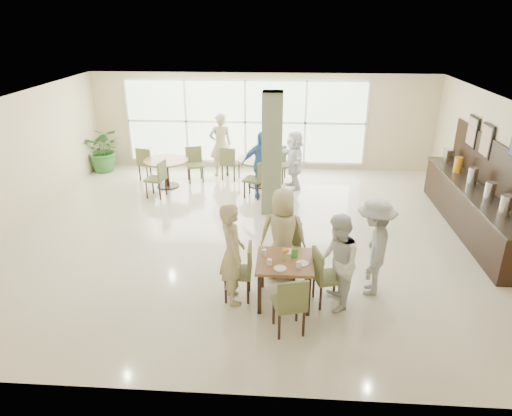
# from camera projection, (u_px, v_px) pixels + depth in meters

# --- Properties ---
(ground) EXTENTS (10.00, 10.00, 0.00)m
(ground) POSITION_uv_depth(u_px,v_px,m) (250.00, 233.00, 9.77)
(ground) COLOR beige
(ground) RESTS_ON ground
(room_shell) EXTENTS (10.00, 10.00, 10.00)m
(room_shell) POSITION_uv_depth(u_px,v_px,m) (250.00, 156.00, 9.10)
(room_shell) COLOR white
(room_shell) RESTS_ON ground
(window_bank) EXTENTS (7.00, 0.04, 7.00)m
(window_bank) POSITION_uv_depth(u_px,v_px,m) (245.00, 122.00, 13.34)
(window_bank) COLOR silver
(window_bank) RESTS_ON ground
(column) EXTENTS (0.45, 0.45, 2.80)m
(column) POSITION_uv_depth(u_px,v_px,m) (272.00, 154.00, 10.29)
(column) COLOR #5A6848
(column) RESTS_ON ground
(main_table) EXTENTS (0.89, 0.89, 0.75)m
(main_table) POSITION_uv_depth(u_px,v_px,m) (285.00, 266.00, 7.22)
(main_table) COLOR brown
(main_table) RESTS_ON ground
(round_table_left) EXTENTS (1.17, 1.17, 0.75)m
(round_table_left) POSITION_uv_depth(u_px,v_px,m) (166.00, 166.00, 12.17)
(round_table_left) COLOR brown
(round_table_left) RESTS_ON ground
(round_table_right) EXTENTS (1.15, 1.15, 0.75)m
(round_table_right) POSITION_uv_depth(u_px,v_px,m) (259.00, 165.00, 12.25)
(round_table_right) COLOR brown
(round_table_right) RESTS_ON ground
(chairs_main_table) EXTENTS (1.97, 2.11, 0.95)m
(chairs_main_table) POSITION_uv_depth(u_px,v_px,m) (285.00, 274.00, 7.31)
(chairs_main_table) COLOR #535A31
(chairs_main_table) RESTS_ON ground
(chairs_table_left) EXTENTS (1.90, 1.82, 0.95)m
(chairs_table_left) POSITION_uv_depth(u_px,v_px,m) (166.00, 169.00, 12.28)
(chairs_table_left) COLOR #535A31
(chairs_table_left) RESTS_ON ground
(chairs_table_right) EXTENTS (2.09, 1.89, 0.95)m
(chairs_table_right) POSITION_uv_depth(u_px,v_px,m) (256.00, 169.00, 12.29)
(chairs_table_right) COLOR #535A31
(chairs_table_right) RESTS_ON ground
(tabletop_clutter) EXTENTS (0.75, 0.75, 0.21)m
(tabletop_clutter) POSITION_uv_depth(u_px,v_px,m) (285.00, 258.00, 7.13)
(tabletop_clutter) COLOR white
(tabletop_clutter) RESTS_ON main_table
(buffet_counter) EXTENTS (0.64, 4.70, 1.95)m
(buffet_counter) POSITION_uv_depth(u_px,v_px,m) (472.00, 206.00, 9.72)
(buffet_counter) COLOR black
(buffet_counter) RESTS_ON ground
(framed_art_a) EXTENTS (0.05, 0.55, 0.70)m
(framed_art_a) POSITION_uv_depth(u_px,v_px,m) (486.00, 141.00, 9.65)
(framed_art_a) COLOR black
(framed_art_a) RESTS_ON ground
(framed_art_b) EXTENTS (0.05, 0.55, 0.70)m
(framed_art_b) POSITION_uv_depth(u_px,v_px,m) (472.00, 132.00, 10.38)
(framed_art_b) COLOR black
(framed_art_b) RESTS_ON ground
(potted_plant) EXTENTS (1.35, 1.35, 1.33)m
(potted_plant) POSITION_uv_depth(u_px,v_px,m) (104.00, 149.00, 13.37)
(potted_plant) COLOR #326C2B
(potted_plant) RESTS_ON ground
(teen_left) EXTENTS (0.59, 0.72, 1.70)m
(teen_left) POSITION_uv_depth(u_px,v_px,m) (232.00, 254.00, 7.17)
(teen_left) COLOR tan
(teen_left) RESTS_ON ground
(teen_far) EXTENTS (0.83, 0.49, 1.65)m
(teen_far) POSITION_uv_depth(u_px,v_px,m) (283.00, 234.00, 7.86)
(teen_far) COLOR tan
(teen_far) RESTS_ON ground
(teen_right) EXTENTS (0.64, 0.80, 1.58)m
(teen_right) POSITION_uv_depth(u_px,v_px,m) (337.00, 263.00, 7.02)
(teen_right) COLOR white
(teen_right) RESTS_ON ground
(teen_standing) EXTENTS (0.84, 1.19, 1.68)m
(teen_standing) POSITION_uv_depth(u_px,v_px,m) (374.00, 247.00, 7.41)
(teen_standing) COLOR #9F9FA2
(teen_standing) RESTS_ON ground
(adult_a) EXTENTS (1.06, 0.69, 1.69)m
(adult_a) POSITION_uv_depth(u_px,v_px,m) (261.00, 165.00, 11.41)
(adult_a) COLOR teal
(adult_a) RESTS_ON ground
(adult_b) EXTENTS (1.02, 1.56, 1.55)m
(adult_b) POSITION_uv_depth(u_px,v_px,m) (294.00, 160.00, 12.02)
(adult_b) COLOR white
(adult_b) RESTS_ON ground
(adult_standing) EXTENTS (0.77, 0.65, 1.81)m
(adult_standing) POSITION_uv_depth(u_px,v_px,m) (221.00, 145.00, 12.91)
(adult_standing) COLOR tan
(adult_standing) RESTS_ON ground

